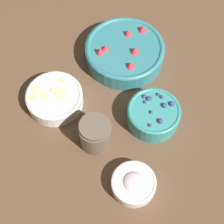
# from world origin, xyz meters

# --- Properties ---
(ground_plane) EXTENTS (4.00, 4.00, 0.00)m
(ground_plane) POSITION_xyz_m (0.00, 0.00, 0.00)
(ground_plane) COLOR brown
(bowl_strawberries) EXTENTS (0.25, 0.25, 0.08)m
(bowl_strawberries) POSITION_xyz_m (-0.09, -0.16, 0.04)
(bowl_strawberries) COLOR teal
(bowl_strawberries) RESTS_ON ground_plane
(bowl_blueberries) EXTENTS (0.15, 0.15, 0.07)m
(bowl_blueberries) POSITION_xyz_m (-0.02, 0.07, 0.04)
(bowl_blueberries) COLOR teal
(bowl_blueberries) RESTS_ON ground_plane
(bowl_bananas) EXTENTS (0.17, 0.17, 0.05)m
(bowl_bananas) POSITION_xyz_m (0.18, -0.15, 0.03)
(bowl_bananas) COLOR white
(bowl_bananas) RESTS_ON ground_plane
(bowl_cream) EXTENTS (0.12, 0.12, 0.05)m
(bowl_cream) POSITION_xyz_m (0.15, 0.19, 0.02)
(bowl_cream) COLOR white
(bowl_cream) RESTS_ON ground_plane
(jar_chocolate) EXTENTS (0.09, 0.09, 0.10)m
(jar_chocolate) POSITION_xyz_m (0.15, 0.02, 0.04)
(jar_chocolate) COLOR brown
(jar_chocolate) RESTS_ON ground_plane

